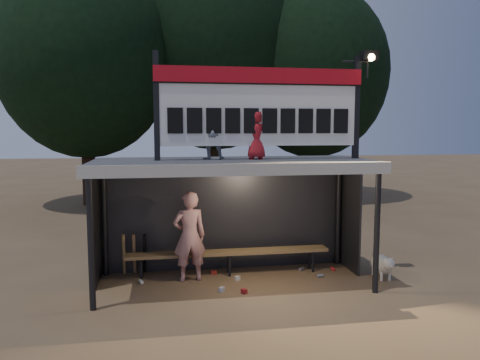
% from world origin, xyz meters
% --- Properties ---
extents(ground, '(80.00, 80.00, 0.00)m').
position_xyz_m(ground, '(0.00, 0.00, 0.00)').
color(ground, brown).
rests_on(ground, ground).
extents(player, '(0.67, 0.48, 1.72)m').
position_xyz_m(player, '(-0.78, 0.31, 0.86)').
color(player, silver).
rests_on(player, ground).
extents(child_a, '(0.52, 0.41, 1.05)m').
position_xyz_m(child_a, '(-0.39, 0.12, 2.85)').
color(child_a, slate).
rests_on(child_a, dugout_shelter).
extents(child_b, '(0.44, 0.30, 0.89)m').
position_xyz_m(child_b, '(0.44, 0.02, 2.76)').
color(child_b, '#AD1A21').
rests_on(child_b, dugout_shelter).
extents(dugout_shelter, '(5.10, 2.08, 2.32)m').
position_xyz_m(dugout_shelter, '(0.00, 0.24, 1.85)').
color(dugout_shelter, '#3E3E41').
rests_on(dugout_shelter, ground).
extents(scoreboard_assembly, '(4.10, 0.27, 1.99)m').
position_xyz_m(scoreboard_assembly, '(0.56, -0.01, 3.32)').
color(scoreboard_assembly, black).
rests_on(scoreboard_assembly, dugout_shelter).
extents(bench, '(4.00, 0.35, 0.48)m').
position_xyz_m(bench, '(0.00, 0.55, 0.43)').
color(bench, olive).
rests_on(bench, ground).
extents(tree_left, '(6.46, 6.46, 9.27)m').
position_xyz_m(tree_left, '(-4.00, 10.00, 5.51)').
color(tree_left, black).
rests_on(tree_left, ground).
extents(tree_mid, '(7.22, 7.22, 10.36)m').
position_xyz_m(tree_mid, '(1.00, 11.50, 6.17)').
color(tree_mid, '#302215').
rests_on(tree_mid, ground).
extents(tree_right, '(6.08, 6.08, 8.72)m').
position_xyz_m(tree_right, '(5.00, 10.50, 5.19)').
color(tree_right, black).
rests_on(tree_right, ground).
extents(dog, '(0.36, 0.81, 0.49)m').
position_xyz_m(dog, '(2.88, -0.19, 0.28)').
color(dog, beige).
rests_on(dog, ground).
extents(bats, '(0.48, 0.33, 0.84)m').
position_xyz_m(bats, '(-1.84, 0.82, 0.43)').
color(bats, olive).
rests_on(bats, ground).
extents(litter, '(3.91, 1.29, 0.08)m').
position_xyz_m(litter, '(0.40, 0.14, 0.04)').
color(litter, '#A11B1B').
rests_on(litter, ground).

